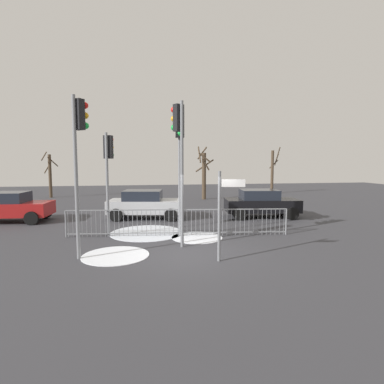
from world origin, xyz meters
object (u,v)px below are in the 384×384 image
(traffic_light_rear_right, at_px, (79,141))
(car_silver_mid, at_px, (145,204))
(traffic_light_foreground_right, at_px, (108,161))
(bare_tree_centre, at_px, (273,171))
(car_red_trailing, at_px, (9,206))
(bare_tree_right, at_px, (204,173))
(traffic_light_mid_right, at_px, (179,142))
(traffic_light_rear_left, at_px, (180,146))
(car_black_near, at_px, (261,203))
(bare_tree_left, at_px, (50,175))
(direction_sign_post, at_px, (222,211))

(traffic_light_rear_right, relative_size, car_silver_mid, 1.21)
(traffic_light_foreground_right, relative_size, bare_tree_centre, 0.95)
(car_red_trailing, distance_m, bare_tree_right, 13.60)
(traffic_light_mid_right, xyz_separation_m, bare_tree_centre, (10.75, 16.64, -1.50))
(traffic_light_rear_left, height_order, bare_tree_centre, traffic_light_rear_left)
(traffic_light_mid_right, bearing_deg, bare_tree_centre, 23.15)
(car_black_near, relative_size, car_red_trailing, 1.02)
(traffic_light_rear_right, distance_m, bare_tree_centre, 22.32)
(traffic_light_rear_right, bearing_deg, bare_tree_right, 105.25)
(traffic_light_rear_right, relative_size, bare_tree_right, 1.18)
(traffic_light_mid_right, xyz_separation_m, bare_tree_left, (-8.63, 16.52, -1.73))
(bare_tree_left, bearing_deg, bare_tree_right, -14.92)
(traffic_light_rear_left, height_order, traffic_light_mid_right, traffic_light_mid_right)
(direction_sign_post, relative_size, bare_tree_centre, 0.63)
(traffic_light_mid_right, distance_m, car_red_trailing, 9.99)
(traffic_light_foreground_right, distance_m, car_red_trailing, 6.68)
(traffic_light_rear_left, height_order, bare_tree_left, traffic_light_rear_left)
(bare_tree_centre, bearing_deg, car_black_near, -116.36)
(traffic_light_rear_left, xyz_separation_m, bare_tree_right, (3.39, 11.98, -1.50))
(traffic_light_mid_right, bearing_deg, bare_tree_right, 40.92)
(traffic_light_mid_right, relative_size, direction_sign_post, 1.85)
(car_silver_mid, relative_size, car_red_trailing, 1.03)
(direction_sign_post, bearing_deg, traffic_light_rear_right, 177.05)
(car_silver_mid, bearing_deg, traffic_light_mid_right, -69.38)
(bare_tree_left, relative_size, bare_tree_right, 0.91)
(car_silver_mid, bearing_deg, car_black_near, 3.65)
(traffic_light_rear_right, distance_m, car_black_near, 10.33)
(car_black_near, distance_m, car_silver_mid, 6.10)
(direction_sign_post, height_order, car_black_near, direction_sign_post)
(traffic_light_foreground_right, distance_m, bare_tree_centre, 19.75)
(direction_sign_post, relative_size, car_red_trailing, 0.68)
(traffic_light_foreground_right, relative_size, bare_tree_right, 0.98)
(traffic_light_rear_right, xyz_separation_m, car_red_trailing, (-4.56, 6.52, -2.80))
(traffic_light_rear_right, xyz_separation_m, car_black_near, (8.08, 5.78, -2.80))
(traffic_light_foreground_right, bearing_deg, traffic_light_rear_right, -80.21)
(traffic_light_rear_left, relative_size, car_silver_mid, 1.20)
(traffic_light_mid_right, bearing_deg, traffic_light_rear_left, 47.86)
(bare_tree_left, distance_m, bare_tree_right, 12.63)
(car_silver_mid, bearing_deg, traffic_light_rear_left, -63.96)
(bare_tree_centre, bearing_deg, direction_sign_post, -117.79)
(traffic_light_rear_left, height_order, car_red_trailing, traffic_light_rear_left)
(traffic_light_foreground_right, xyz_separation_m, direction_sign_post, (3.56, -3.89, -1.47))
(bare_tree_right, bearing_deg, bare_tree_centre, 25.19)
(traffic_light_rear_left, height_order, car_silver_mid, traffic_light_rear_left)
(traffic_light_mid_right, height_order, direction_sign_post, traffic_light_mid_right)
(car_black_near, height_order, bare_tree_centre, bare_tree_centre)
(traffic_light_mid_right, xyz_separation_m, bare_tree_right, (3.58, 13.27, -1.57))
(bare_tree_right, bearing_deg, car_red_trailing, -146.14)
(car_silver_mid, xyz_separation_m, bare_tree_right, (4.67, 7.65, 1.28))
(bare_tree_left, bearing_deg, traffic_light_mid_right, -62.42)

